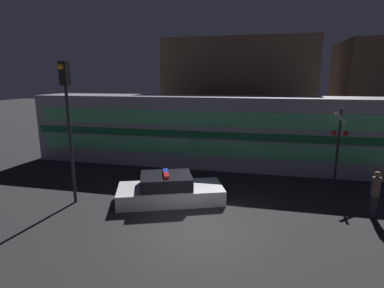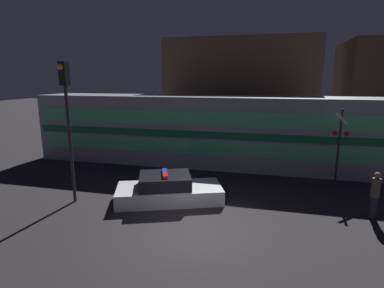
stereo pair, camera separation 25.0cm
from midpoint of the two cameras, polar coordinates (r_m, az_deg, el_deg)
The scene contains 7 objects.
ground_plane at distance 10.35m, azimuth 0.55°, elevation -16.87°, with size 120.00×120.00×0.00m, color #262326.
train at distance 17.91m, azimuth 2.51°, elevation 2.59°, with size 21.00×3.01×4.07m.
police_car at distance 12.78m, azimuth -4.90°, elevation -8.76°, with size 4.75×3.29×1.27m.
pedestrian at distance 12.97m, azimuth 31.03°, elevation -8.13°, with size 0.30×0.30×1.77m.
crossing_signal_near at distance 15.49m, azimuth 25.72°, elevation 0.37°, with size 0.73×0.29×3.72m.
traffic_light_corner at distance 12.79m, azimuth -23.19°, elevation 6.48°, with size 0.30×0.46×5.70m.
building_left at distance 23.66m, azimuth 8.36°, elevation 9.53°, with size 10.94×4.70×7.94m.
Camera 1 is at (1.78, -8.87, 5.03)m, focal length 28.00 mm.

